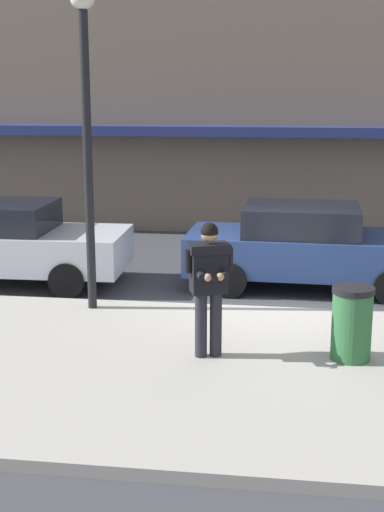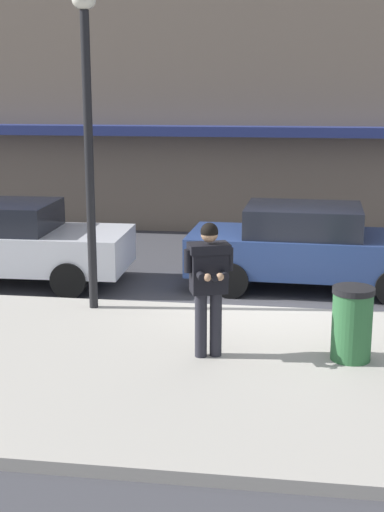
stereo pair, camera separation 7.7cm
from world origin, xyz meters
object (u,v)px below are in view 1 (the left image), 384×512
Objects in this scene: man_texting_on_phone at (209,275)px; trash_bin at (352,323)px; parked_sedan_mid at (308,246)px; street_lamp_post at (86,120)px; parked_sedan_near at (5,242)px.

trash_bin is (1.86, 0.15, -0.62)m from man_texting_on_phone.
street_lamp_post is (-3.49, -2.18, 2.35)m from parked_sedan_mid.
man_texting_on_phone is at bearing -175.25° from trash_bin.
man_texting_on_phone is (-1.37, -4.07, 0.46)m from parked_sedan_mid.
street_lamp_post reaches higher than parked_sedan_mid.
trash_bin is (3.97, -1.74, -2.51)m from street_lamp_post.
street_lamp_post is 5.00m from trash_bin.
parked_sedan_mid reaches higher than trash_bin.
man_texting_on_phone reaches higher than parked_sedan_mid.
parked_sedan_near is 2.52× the size of man_texting_on_phone.
street_lamp_post is 4.98× the size of trash_bin.
parked_sedan_near is at bearing 150.33° from trash_bin.
street_lamp_post is (2.18, -1.76, 2.35)m from parked_sedan_near.
parked_sedan_near is at bearing 139.55° from man_texting_on_phone.
man_texting_on_phone reaches higher than parked_sedan_near.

